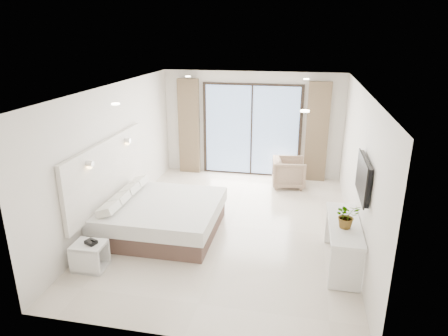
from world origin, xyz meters
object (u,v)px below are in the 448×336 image
at_px(bed, 161,216).
at_px(armchair, 289,171).
at_px(nightstand, 90,256).
at_px(console_desk, 343,234).

xyz_separation_m(bed, armchair, (2.27, 2.86, 0.08)).
xyz_separation_m(bed, nightstand, (-0.68, -1.44, -0.08)).
xyz_separation_m(console_desk, armchair, (-1.01, 3.39, -0.17)).
distance_m(nightstand, console_desk, 4.08).
bearing_deg(armchair, console_desk, -170.13).
bearing_deg(bed, nightstand, -115.23).
bearing_deg(nightstand, armchair, 53.97).
height_order(nightstand, console_desk, console_desk).
bearing_deg(console_desk, armchair, 106.60).
relative_size(bed, nightstand, 4.18).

